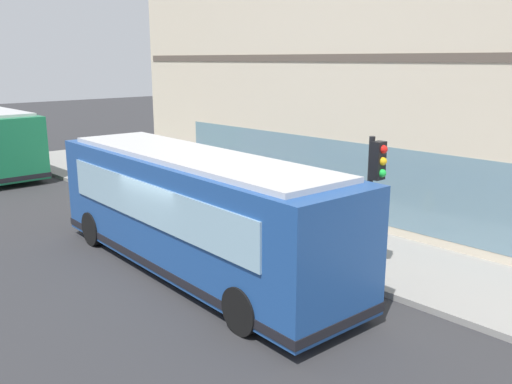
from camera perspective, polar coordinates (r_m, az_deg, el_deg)
The scene contains 8 objects.
ground at distance 14.25m, azimuth -8.09°, elevation -8.37°, with size 120.00×120.00×0.00m, color #2D2D30.
sidewalk_curb at distance 16.99m, azimuth 4.26°, elevation -4.33°, with size 3.69×40.00×0.15m, color gray.
building_corner at distance 21.28m, azimuth 16.42°, elevation 11.94°, with size 9.05×21.43×9.76m.
city_bus_nearside at distance 13.88m, azimuth -6.56°, elevation -2.14°, with size 3.07×10.16×3.07m.
traffic_light_near_corner at distance 13.18m, azimuth 12.31°, elevation 1.18°, with size 0.32×0.49×3.42m.
fire_hydrant at distance 14.96m, azimuth 5.81°, elevation -5.13°, with size 0.35×0.35×0.74m.
pedestrian_by_light_pole at distance 23.81m, azimuth -10.50°, elevation 3.39°, with size 0.32×0.32×1.74m.
newspaper_vending_box at distance 21.11m, azimuth -11.28°, elevation 0.51°, with size 0.44×0.42×0.90m.
Camera 1 is at (-7.49, -10.90, 5.32)m, focal length 38.27 mm.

